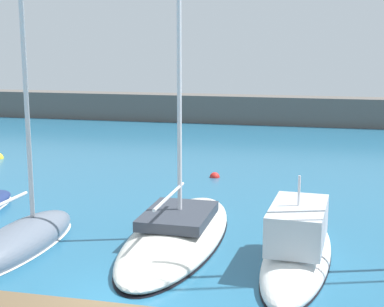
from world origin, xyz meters
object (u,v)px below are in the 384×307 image
object	(u,v)px
sailboat_ivory_fourth	(177,232)
motorboat_white_fifth	(298,248)
sailboat_slate_third	(21,239)
mooring_buoy_red	(215,177)

from	to	relation	value
sailboat_ivory_fourth	motorboat_white_fifth	size ratio (longest dim) A/B	2.49
sailboat_slate_third	motorboat_white_fifth	world-z (taller)	sailboat_slate_third
sailboat_ivory_fourth	motorboat_white_fifth	world-z (taller)	sailboat_ivory_fourth
motorboat_white_fifth	mooring_buoy_red	world-z (taller)	motorboat_white_fifth
sailboat_slate_third	motorboat_white_fifth	xyz separation A→B (m)	(9.39, 0.91, 0.09)
sailboat_ivory_fourth	mooring_buoy_red	distance (m)	9.98
sailboat_slate_third	mooring_buoy_red	xyz separation A→B (m)	(4.54, 12.03, -0.39)
sailboat_slate_third	sailboat_ivory_fourth	bearing A→B (deg)	-65.17
mooring_buoy_red	motorboat_white_fifth	bearing A→B (deg)	-66.48
sailboat_ivory_fourth	mooring_buoy_red	xyz separation A→B (m)	(-0.51, 9.96, -0.34)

